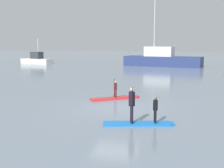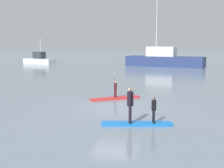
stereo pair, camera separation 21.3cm
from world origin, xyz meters
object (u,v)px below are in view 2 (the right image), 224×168
at_px(paddleboard_near, 115,98).
at_px(motor_boat_small_navy, 39,60).
at_px(paddleboard_far, 137,124).
at_px(paddler_adult, 130,103).
at_px(paddler_child_solo, 115,88).
at_px(fishing_boat_white_large, 164,59).
at_px(paddler_child_front, 154,108).

height_order(paddleboard_near, motor_boat_small_navy, motor_boat_small_navy).
xyz_separation_m(paddleboard_far, motor_boat_small_navy, (-22.22, 33.95, 0.65)).
bearing_deg(paddleboard_near, paddler_adult, -71.36).
height_order(paddler_child_solo, motor_boat_small_navy, motor_boat_small_navy).
xyz_separation_m(paddler_child_solo, paddleboard_far, (2.16, -5.50, -0.65)).
relative_size(fishing_boat_white_large, motor_boat_small_navy, 1.92).
relative_size(paddleboard_far, paddler_child_front, 2.74).
xyz_separation_m(paddleboard_near, paddleboard_far, (2.16, -5.48, -0.00)).
distance_m(paddler_adult, motor_boat_small_navy, 40.48).
bearing_deg(motor_boat_small_navy, paddleboard_near, -54.83).
height_order(paddler_child_front, motor_boat_small_navy, motor_boat_small_navy).
xyz_separation_m(paddleboard_near, fishing_boat_white_large, (1.77, 27.35, 1.03)).
distance_m(fishing_boat_white_large, motor_boat_small_navy, 21.86).
height_order(paddleboard_near, paddler_child_solo, paddler_child_solo).
distance_m(paddler_child_solo, paddler_child_front, 6.07).
distance_m(paddler_adult, fishing_boat_white_large, 32.90).
bearing_deg(paddler_adult, paddler_child_front, 12.41).
height_order(paddleboard_near, paddler_child_front, paddler_child_front).
distance_m(paddler_child_solo, paddler_adult, 5.88).
relative_size(paddler_adult, motor_boat_small_navy, 0.25).
height_order(paddler_adult, motor_boat_small_navy, motor_boat_small_navy).
bearing_deg(paddleboard_near, paddleboard_far, -68.51).
bearing_deg(paddler_child_solo, paddler_adult, -71.35).
distance_m(paddler_child_front, fishing_boat_white_large, 32.70).
bearing_deg(paddler_adult, paddleboard_near, 108.64).
bearing_deg(paddleboard_near, paddler_child_front, -61.68).
distance_m(paddleboard_far, fishing_boat_white_large, 32.85).
relative_size(paddleboard_near, paddler_child_solo, 2.51).
bearing_deg(motor_boat_small_navy, paddler_adult, -57.19).
bearing_deg(paddleboard_far, paddleboard_near, 111.49).
distance_m(paddleboard_near, paddler_adult, 5.94).
bearing_deg(paddleboard_far, paddler_child_front, 11.78).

